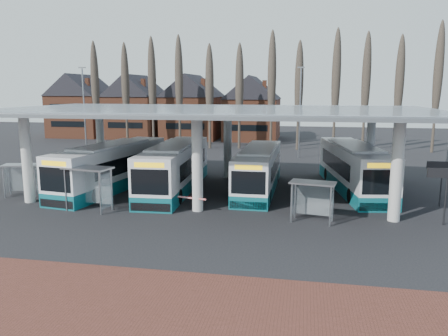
% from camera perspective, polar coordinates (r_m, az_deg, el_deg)
% --- Properties ---
extents(ground, '(140.00, 140.00, 0.00)m').
position_cam_1_polar(ground, '(26.04, -4.78, -7.04)').
color(ground, black).
rests_on(ground, ground).
extents(brick_strip, '(70.00, 10.00, 0.03)m').
position_cam_1_polar(brick_strip, '(15.71, -17.09, -19.61)').
color(brick_strip, '#562A22').
rests_on(brick_strip, ground).
extents(station_canopy, '(32.00, 16.00, 6.34)m').
position_cam_1_polar(station_canopy, '(32.71, -1.21, 6.67)').
color(station_canopy, silver).
rests_on(station_canopy, ground).
extents(poplar_row, '(45.10, 1.10, 14.50)m').
position_cam_1_polar(poplar_row, '(57.36, 3.97, 11.28)').
color(poplar_row, '#473D33').
rests_on(poplar_row, ground).
extents(townhouse_row, '(36.80, 10.30, 12.25)m').
position_cam_1_polar(townhouse_row, '(71.58, -7.78, 8.73)').
color(townhouse_row, brown).
rests_on(townhouse_row, ground).
extents(lamp_post_a, '(0.80, 0.16, 10.17)m').
position_cam_1_polar(lamp_post_a, '(52.21, -17.78, 7.14)').
color(lamp_post_a, slate).
rests_on(lamp_post_a, ground).
extents(lamp_post_b, '(0.80, 0.16, 10.17)m').
position_cam_1_polar(lamp_post_b, '(50.02, 9.88, 7.36)').
color(lamp_post_b, slate).
rests_on(lamp_post_b, ground).
extents(bus_0, '(4.62, 13.12, 3.57)m').
position_cam_1_polar(bus_0, '(35.27, -14.41, 0.07)').
color(bus_0, silver).
rests_on(bus_0, ground).
extents(bus_1, '(3.45, 13.15, 3.62)m').
position_cam_1_polar(bus_1, '(33.92, -6.40, -0.03)').
color(bus_1, silver).
rests_on(bus_1, ground).
extents(bus_2, '(2.62, 11.96, 3.32)m').
position_cam_1_polar(bus_2, '(33.82, 4.56, -0.28)').
color(bus_2, silver).
rests_on(bus_2, ground).
extents(bus_3, '(4.76, 13.10, 3.56)m').
position_cam_1_polar(bus_3, '(35.21, 16.56, -0.06)').
color(bus_3, silver).
rests_on(bus_3, ground).
extents(shelter_0, '(2.77, 1.86, 2.35)m').
position_cam_1_polar(shelter_0, '(35.10, -24.86, -0.57)').
color(shelter_0, gray).
rests_on(shelter_0, ground).
extents(shelter_1, '(3.27, 2.02, 2.84)m').
position_cam_1_polar(shelter_1, '(29.33, -17.14, -1.33)').
color(shelter_1, gray).
rests_on(shelter_1, ground).
extents(shelter_2, '(2.79, 1.76, 2.41)m').
position_cam_1_polar(shelter_2, '(26.16, 11.55, -3.14)').
color(shelter_2, gray).
rests_on(shelter_2, ground).
extents(info_sign_0, '(2.24, 0.25, 3.32)m').
position_cam_1_polar(info_sign_0, '(27.76, 27.17, -1.13)').
color(info_sign_0, black).
rests_on(info_sign_0, ground).
extents(info_sign_1, '(2.05, 0.28, 3.04)m').
position_cam_1_polar(info_sign_1, '(32.22, 26.66, -0.08)').
color(info_sign_1, black).
rests_on(info_sign_1, ground).
extents(barrier, '(1.98, 0.74, 1.00)m').
position_cam_1_polar(barrier, '(28.17, -4.17, -4.05)').
color(barrier, black).
rests_on(barrier, ground).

